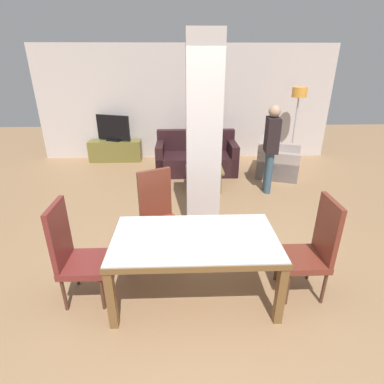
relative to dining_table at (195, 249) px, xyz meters
The scene contains 15 objects.
ground_plane 0.58m from the dining_table, ahead, with size 18.00×18.00×0.00m, color #9E7751.
back_wall 5.11m from the dining_table, 89.98° to the left, with size 7.20×0.09×2.70m.
divider_pillar 1.61m from the dining_table, 82.83° to the left, with size 0.46×0.39×2.70m.
dining_table is the anchor object (origin of this frame).
dining_chair_head_left 1.23m from the dining_table, behind, with size 0.46×0.46×1.11m.
dining_chair_far_left 0.94m from the dining_table, 116.59° to the left, with size 0.62×0.62×1.11m.
dining_chair_head_right 1.24m from the dining_table, ahead, with size 0.46×0.46×1.11m.
sofa 3.92m from the dining_table, 86.89° to the left, with size 1.77×0.89×0.89m.
armchair 4.15m from the dining_table, 61.57° to the left, with size 1.12×1.17×0.78m.
coffee_table 2.90m from the dining_table, 83.73° to the left, with size 0.71×0.55×0.43m.
bottle 3.02m from the dining_table, 84.39° to the left, with size 0.06×0.06×0.25m.
tv_stand 5.10m from the dining_table, 110.37° to the left, with size 1.27×0.40×0.51m.
tv_screen 5.10m from the dining_table, 110.37° to the left, with size 0.83×0.35×0.62m.
floor_lamp 5.24m from the dining_table, 60.00° to the left, with size 0.33×0.33×1.78m.
standing_person 3.15m from the dining_table, 60.89° to the left, with size 0.26×0.40×1.63m.
Camera 1 is at (-0.12, -2.56, 2.37)m, focal length 28.00 mm.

